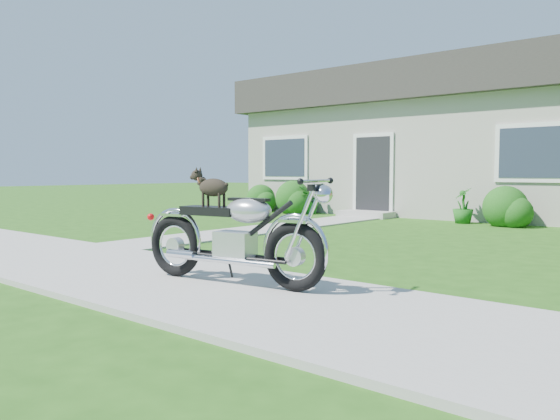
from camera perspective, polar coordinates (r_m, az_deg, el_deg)
The scene contains 8 objects.
ground at distance 6.98m, azimuth -17.53°, elevation -5.91°, with size 80.00×80.00×0.00m, color #235114.
sidewalk at distance 6.98m, azimuth -17.54°, elevation -5.75°, with size 24.00×2.20×0.04m, color #9E9B93.
walkway at distance 11.43m, azimuth -0.35°, elevation -1.84°, with size 1.20×8.00×0.03m, color #9E9B93.
house at distance 16.78m, azimuth 19.41°, elevation 7.12°, with size 12.60×7.03×4.50m.
shrub_row at distance 13.55m, azimuth 14.10°, elevation 0.70°, with size 10.13×1.10×1.10m.
potted_plant_left at distance 15.25m, azimuth 3.20°, elevation 1.04°, with size 0.71×0.61×0.79m, color #185B19.
potted_plant_right at distance 13.16m, azimuth 18.59°, elevation 0.44°, with size 0.46×0.46×0.82m, color #1E641B.
motorcycle_with_dog at distance 5.55m, azimuth -4.81°, elevation -2.52°, with size 2.22×0.68×1.16m.
Camera 1 is at (5.78, -3.73, 1.18)m, focal length 35.00 mm.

